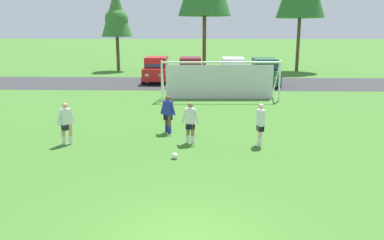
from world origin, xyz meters
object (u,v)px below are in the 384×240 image
at_px(soccer_ball, 175,156).
at_px(parked_car_slot_center_left, 233,71).
at_px(parked_car_slot_left, 190,70).
at_px(player_striker_near, 260,125).
at_px(player_winger_left, 66,124).
at_px(soccer_goal, 220,79).
at_px(player_defender_far, 168,114).
at_px(parked_car_slot_far_left, 157,69).
at_px(player_midfield_center, 190,123).
at_px(parked_car_slot_center, 265,72).

relative_size(soccer_ball, parked_car_slot_center_left, 0.05).
bearing_deg(parked_car_slot_left, player_striker_near, -79.56).
distance_m(soccer_ball, player_winger_left, 4.69).
height_order(soccer_goal, player_striker_near, soccer_goal).
bearing_deg(player_defender_far, parked_car_slot_far_left, 98.60).
xyz_separation_m(soccer_goal, parked_car_slot_far_left, (-5.11, 8.43, -0.18)).
height_order(soccer_goal, parked_car_slot_center_left, soccer_goal).
height_order(soccer_ball, soccer_goal, soccer_goal).
relative_size(soccer_ball, soccer_goal, 0.03).
bearing_deg(parked_car_slot_far_left, soccer_ball, -81.34).
bearing_deg(player_midfield_center, parked_car_slot_far_left, 100.95).
xyz_separation_m(player_striker_near, player_midfield_center, (-2.70, 0.20, 0.00)).
xyz_separation_m(player_striker_near, player_winger_left, (-7.50, -0.08, 0.00)).
bearing_deg(soccer_ball, player_striker_near, 28.88).
relative_size(parked_car_slot_far_left, parked_car_slot_left, 0.99).
bearing_deg(player_midfield_center, soccer_goal, 81.60).
bearing_deg(player_winger_left, parked_car_slot_left, 77.37).
relative_size(soccer_ball, player_winger_left, 0.13).
distance_m(parked_car_slot_far_left, parked_car_slot_left, 2.97).
xyz_separation_m(soccer_ball, player_midfield_center, (0.47, 1.95, 0.71)).
relative_size(player_midfield_center, parked_car_slot_center_left, 0.35).
xyz_separation_m(player_midfield_center, parked_car_slot_left, (-0.68, 18.13, 0.29)).
height_order(player_striker_near, player_defender_far, same).
xyz_separation_m(parked_car_slot_far_left, parked_car_slot_center, (8.97, -1.59, 0.00)).
bearing_deg(parked_car_slot_center, player_midfield_center, -107.50).
bearing_deg(player_striker_near, soccer_goal, 96.54).
bearing_deg(player_striker_near, player_winger_left, -179.39).
distance_m(soccer_ball, parked_car_slot_far_left, 20.83).
bearing_deg(parked_car_slot_center, parked_car_slot_far_left, 169.92).
bearing_deg(soccer_ball, parked_car_slot_far_left, 98.66).
bearing_deg(player_midfield_center, parked_car_slot_center, 72.50).
distance_m(player_striker_near, player_midfield_center, 2.70).
xyz_separation_m(soccer_ball, player_winger_left, (-4.33, 1.67, 0.71)).
height_order(soccer_goal, player_winger_left, soccer_goal).
xyz_separation_m(parked_car_slot_left, parked_car_slot_center, (6.05, -1.10, 0.00)).
bearing_deg(player_striker_near, parked_car_slot_far_left, 108.51).
bearing_deg(soccer_ball, player_midfield_center, 76.39).
height_order(soccer_goal, player_midfield_center, soccer_goal).
bearing_deg(player_defender_far, soccer_ball, -81.07).
bearing_deg(player_winger_left, soccer_goal, 58.94).
relative_size(player_midfield_center, player_defender_far, 1.00).
bearing_deg(player_defender_far, player_striker_near, -25.59).
xyz_separation_m(player_defender_far, player_winger_left, (-3.78, -1.86, 0.00)).
bearing_deg(player_defender_far, player_midfield_center, -57.10).
distance_m(player_midfield_center, parked_car_slot_far_left, 18.97).
relative_size(parked_car_slot_center_left, parked_car_slot_center, 1.00).
distance_m(player_midfield_center, player_winger_left, 4.81).
height_order(player_defender_far, parked_car_slot_center_left, parked_car_slot_center_left).
height_order(soccer_ball, parked_car_slot_center, parked_car_slot_center).
distance_m(soccer_goal, parked_car_slot_far_left, 9.86).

